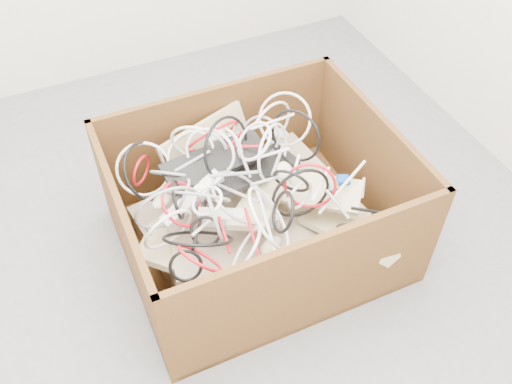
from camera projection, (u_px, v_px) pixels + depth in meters
name	position (u px, v px, depth m)	size (l,w,h in m)	color
ground	(210.00, 261.00, 2.32)	(3.00, 3.00, 0.00)	#58585B
cardboard_box	(255.00, 223.00, 2.28)	(1.06, 0.88, 0.52)	#36270D
keyboard_pile	(252.00, 199.00, 2.18)	(0.94, 0.90, 0.33)	beige
mice_scatter	(251.00, 180.00, 2.15)	(0.69, 0.74, 0.20)	#B8B494
power_strip_left	(192.00, 199.00, 2.06)	(0.27, 0.05, 0.04)	silver
power_strip_right	(239.00, 218.00, 2.05)	(0.30, 0.06, 0.04)	silver
vga_plug	(343.00, 180.00, 2.14)	(0.04, 0.04, 0.02)	#0B3BAC
cable_tangle	(227.00, 177.00, 2.08)	(0.96, 0.79, 0.42)	silver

